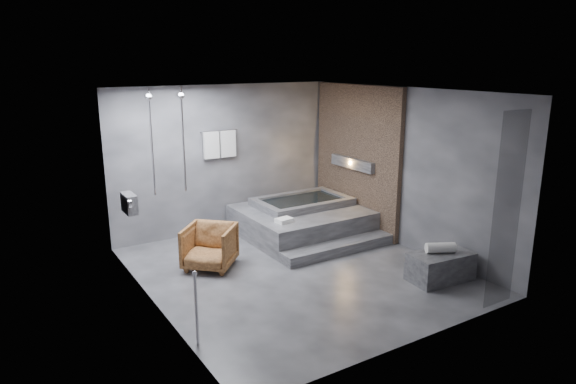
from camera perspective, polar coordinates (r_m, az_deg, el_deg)
room at (r=8.11m, az=2.38°, el=3.74°), size 5.00×5.04×2.82m
tub_deck at (r=9.80m, az=1.48°, el=-3.27°), size 2.20×2.00×0.50m
tub_step at (r=8.95m, az=5.66°, el=-6.19°), size 2.20×0.36×0.18m
concrete_bench at (r=8.16m, az=16.58°, el=-7.93°), size 1.00×0.62×0.43m
driftwood_chair at (r=8.32m, az=-8.70°, el=-6.03°), size 1.07×1.08×0.70m
rolled_towel at (r=8.06m, az=16.59°, el=-5.95°), size 0.46×0.34×0.16m
deck_towel at (r=8.92m, az=-0.41°, el=-3.16°), size 0.30×0.24×0.07m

